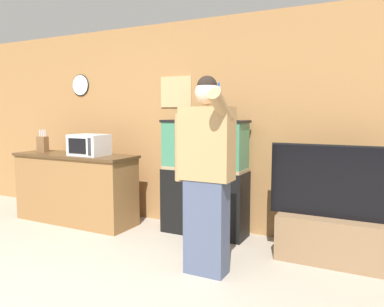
# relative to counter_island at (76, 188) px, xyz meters

# --- Properties ---
(wall_back_paneled) EXTENTS (10.00, 0.08, 2.60)m
(wall_back_paneled) POSITION_rel_counter_island_xyz_m (1.21, 0.62, 0.84)
(wall_back_paneled) COLOR olive
(wall_back_paneled) RESTS_ON ground_plane
(counter_island) EXTENTS (1.73, 0.56, 0.91)m
(counter_island) POSITION_rel_counter_island_xyz_m (0.00, 0.00, 0.00)
(counter_island) COLOR brown
(counter_island) RESTS_ON ground_plane
(microwave) EXTENTS (0.45, 0.36, 0.27)m
(microwave) POSITION_rel_counter_island_xyz_m (0.27, -0.01, 0.59)
(microwave) COLOR silver
(microwave) RESTS_ON counter_island
(knife_block) EXTENTS (0.15, 0.09, 0.32)m
(knife_block) POSITION_rel_counter_island_xyz_m (-0.57, -0.02, 0.57)
(knife_block) COLOR brown
(knife_block) RESTS_ON counter_island
(aquarium_on_stand) EXTENTS (1.03, 0.36, 1.37)m
(aquarium_on_stand) POSITION_rel_counter_island_xyz_m (1.75, 0.32, 0.23)
(aquarium_on_stand) COLOR black
(aquarium_on_stand) RESTS_ON ground_plane
(tv_on_stand) EXTENTS (1.19, 0.40, 1.15)m
(tv_on_stand) POSITION_rel_counter_island_xyz_m (3.20, 0.11, -0.11)
(tv_on_stand) COLOR brown
(tv_on_stand) RESTS_ON ground_plane
(person_standing) EXTENTS (0.56, 0.42, 1.78)m
(person_standing) POSITION_rel_counter_island_xyz_m (2.23, -0.67, 0.47)
(person_standing) COLOR #424C66
(person_standing) RESTS_ON ground_plane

